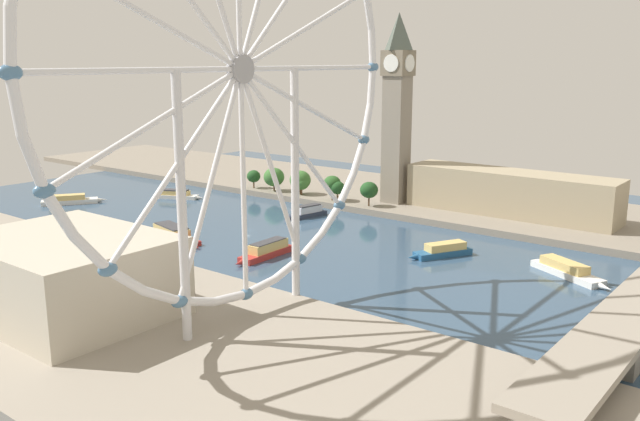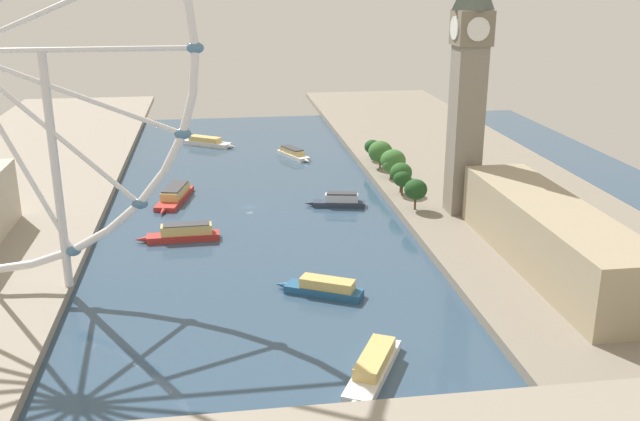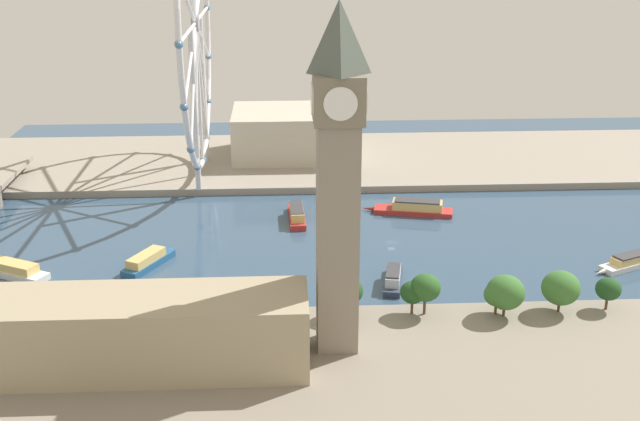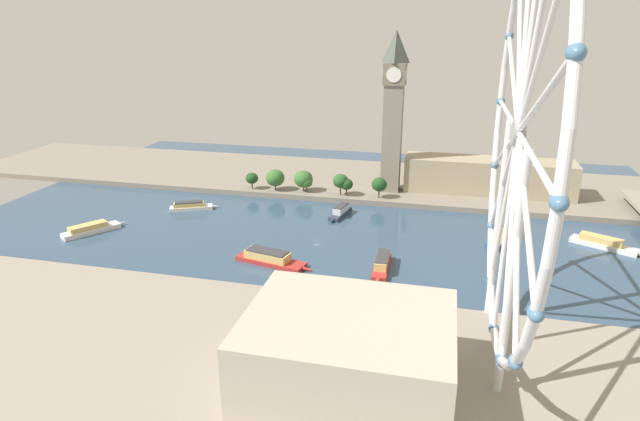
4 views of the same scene
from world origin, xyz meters
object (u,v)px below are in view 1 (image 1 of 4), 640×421
Objects in this scene: tour_boat_2 at (443,251)px; tour_boat_4 at (266,250)px; tour_boat_6 at (70,200)px; parliament_block at (510,193)px; riverside_hall at (67,275)px; clock_tower at (397,106)px; tour_boat_5 at (567,270)px; tour_boat_0 at (307,212)px; tour_boat_1 at (173,234)px; tour_boat_3 at (176,195)px; ferris_wheel at (240,72)px.

tour_boat_4 is (41.73, -51.30, 0.33)m from tour_boat_2.
tour_boat_2 is at bearing -45.98° from tour_boat_6.
parliament_block is at bearing -149.10° from tour_boat_2.
riverside_hall is 1.90× the size of tour_boat_6.
tour_boat_2 is 197.78m from tour_boat_6.
clock_tower is at bearing -107.99° from tour_boat_2.
tour_boat_5 is at bearing 114.36° from tour_boat_4.
tour_boat_0 is at bearing -75.04° from tour_boat_2.
tour_boat_1 is (117.10, -94.79, -10.52)m from parliament_block.
tour_boat_6 is at bearing -151.60° from tour_boat_3.
tour_boat_4 is (112.04, -47.54, -10.40)m from parliament_block.
ferris_wheel is 4.95× the size of tour_boat_3.
riverside_hall is at bearing -53.54° from ferris_wheel.
riverside_hall is at bearing -45.02° from tour_boat_1.
ferris_wheel is at bearing -15.39° from tour_boat_1.
clock_tower is 124.50m from tour_boat_1.
ferris_wheel is 2.35× the size of riverside_hall.
tour_boat_6 is (95.10, -135.30, -48.26)m from clock_tower.
parliament_block is at bearing 99.15° from clock_tower.
tour_boat_2 is 0.98× the size of tour_boat_3.
riverside_hall is 82.49m from tour_boat_4.
tour_boat_5 is at bearing 150.75° from ferris_wheel.
tour_boat_2 is at bearing 3.06° from parliament_block.
ferris_wheel reaches higher than tour_boat_6.
riverside_hall reaches higher than tour_boat_4.
clock_tower is 3.56× the size of tour_boat_2.
ferris_wheel is at bearing -58.97° from tour_boat_3.
tour_boat_4 reaches higher than tour_boat_3.
parliament_block is 1.74× the size of riverside_hall.
tour_boat_5 is (13.68, 125.72, -0.23)m from tour_boat_0.
tour_boat_6 is at bearing -52.33° from tour_boat_2.
riverside_hall is 1.74× the size of tour_boat_5.
tour_boat_6 is at bearing -174.88° from tour_boat_1.
tour_boat_1 is at bearing -65.84° from tour_boat_3.
riverside_hall is 160.14m from tour_boat_5.
clock_tower is 3.10× the size of tour_boat_4.
riverside_hall is at bearing -13.52° from parliament_block.
tour_boat_4 is at bearing -58.98° from tour_boat_6.
riverside_hall is 133.81m from tour_boat_2.
tour_boat_0 is 82.59m from tour_boat_3.
tour_boat_6 is (52.28, -113.97, -0.31)m from tour_boat_0.
ferris_wheel is 205.22m from tour_boat_6.
tour_boat_5 is (-4.82, 44.81, -0.08)m from tour_boat_2.
clock_tower is 67.73m from tour_boat_0.
tour_boat_2 reaches higher than tour_boat_6.
tour_boat_2 is 66.13m from tour_boat_4.
tour_boat_1 is 85.25m from tour_boat_3.
tour_boat_6 is (104.09, -191.11, -10.90)m from parliament_block.
tour_boat_4 is (103.05, 8.27, -47.76)m from clock_tower.
ferris_wheel reaches higher than tour_boat_1.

